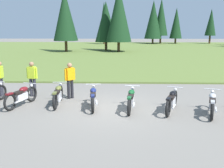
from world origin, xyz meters
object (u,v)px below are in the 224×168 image
at_px(motorcycle_maroon, 22,96).
at_px(rider_in_hivis_vest, 70,78).
at_px(motorcycle_british_green, 131,99).
at_px(motorcycle_navy, 93,97).
at_px(rider_checking_bike, 0,76).
at_px(motorcycle_silver, 212,103).
at_px(rider_with_back_turned, 32,77).
at_px(motorcycle_black, 172,101).
at_px(motorcycle_olive, 58,95).

xyz_separation_m(motorcycle_maroon, rider_in_hivis_vest, (1.82, 1.27, 0.51)).
bearing_deg(motorcycle_british_green, motorcycle_navy, 170.36).
height_order(rider_in_hivis_vest, rider_checking_bike, same).
bearing_deg(motorcycle_silver, motorcycle_maroon, 173.38).
bearing_deg(motorcycle_british_green, rider_with_back_turned, 156.62).
bearing_deg(motorcycle_silver, motorcycle_british_green, 171.11).
distance_m(rider_in_hivis_vest, rider_with_back_turned, 1.88).
xyz_separation_m(motorcycle_black, rider_with_back_turned, (-6.20, 2.14, 0.51)).
height_order(motorcycle_olive, motorcycle_navy, same).
relative_size(motorcycle_navy, rider_in_hivis_vest, 1.26).
relative_size(motorcycle_silver, rider_in_hivis_vest, 1.22).
bearing_deg(motorcycle_olive, motorcycle_silver, -10.24).
xyz_separation_m(motorcycle_olive, rider_with_back_turned, (-1.53, 1.36, 0.51)).
height_order(motorcycle_maroon, motorcycle_olive, same).
relative_size(rider_in_hivis_vest, rider_checking_bike, 1.00).
relative_size(motorcycle_maroon, motorcycle_navy, 0.97).
xyz_separation_m(motorcycle_british_green, rider_checking_bike, (-6.18, 2.08, 0.51)).
bearing_deg(motorcycle_silver, motorcycle_olive, 169.76).
distance_m(motorcycle_silver, rider_in_hivis_vest, 6.20).
xyz_separation_m(motorcycle_navy, rider_checking_bike, (-4.65, 1.82, 0.51)).
bearing_deg(motorcycle_maroon, rider_in_hivis_vest, 34.93).
bearing_deg(motorcycle_maroon, motorcycle_black, -5.16).
distance_m(motorcycle_british_green, rider_in_hivis_vest, 3.26).
relative_size(motorcycle_british_green, motorcycle_black, 1.05).
height_order(motorcycle_maroon, rider_with_back_turned, rider_with_back_turned).
distance_m(motorcycle_maroon, motorcycle_navy, 3.04).
xyz_separation_m(motorcycle_navy, motorcycle_british_green, (1.54, -0.26, 0.00)).
bearing_deg(motorcycle_silver, rider_in_hivis_vest, 159.59).
bearing_deg(motorcycle_black, motorcycle_navy, 172.54).
distance_m(motorcycle_olive, rider_in_hivis_vest, 1.21).
height_order(motorcycle_maroon, motorcycle_british_green, same).
height_order(motorcycle_black, rider_in_hivis_vest, rider_in_hivis_vest).
bearing_deg(rider_with_back_turned, motorcycle_navy, -29.42).
bearing_deg(motorcycle_maroon, rider_with_back_turned, 91.41).
distance_m(motorcycle_british_green, rider_checking_bike, 6.54).
distance_m(motorcycle_maroon, rider_with_back_turned, 1.67).
xyz_separation_m(motorcycle_navy, rider_in_hivis_vest, (-1.21, 1.42, 0.51)).
distance_m(motorcycle_maroon, motorcycle_olive, 1.51).
distance_m(motorcycle_silver, rider_with_back_turned, 8.05).
relative_size(motorcycle_navy, motorcycle_british_green, 1.00).
bearing_deg(motorcycle_british_green, motorcycle_olive, 168.44).
relative_size(motorcycle_black, rider_with_back_turned, 1.20).
relative_size(motorcycle_olive, rider_with_back_turned, 1.26).
bearing_deg(motorcycle_black, rider_checking_bike, 164.03).
height_order(motorcycle_olive, rider_in_hivis_vest, rider_in_hivis_vest).
distance_m(rider_with_back_turned, rider_checking_bike, 1.58).
bearing_deg(motorcycle_navy, rider_in_hivis_vest, 130.53).
bearing_deg(rider_with_back_turned, motorcycle_maroon, -88.59).
height_order(motorcycle_maroon, rider_checking_bike, rider_checking_bike).
height_order(motorcycle_silver, rider_with_back_turned, rider_with_back_turned).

